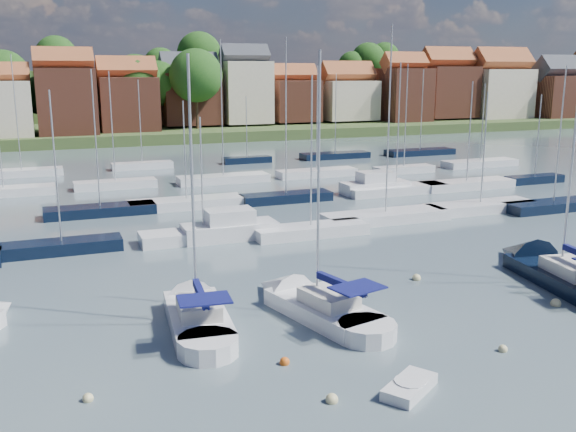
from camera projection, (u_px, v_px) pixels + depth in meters
name	position (u px, v px, depth m)	size (l,w,h in m)	color
ground	(226.00, 189.00, 67.74)	(260.00, 260.00, 0.00)	#475860
sailboat_left	(195.00, 312.00, 32.26)	(3.71, 10.55, 14.11)	silver
sailboat_centre	(309.00, 304.00, 33.33)	(5.23, 10.87, 14.34)	silver
sailboat_navy	(549.00, 270.00, 39.00)	(5.37, 13.26, 17.78)	black
tender	(409.00, 387.00, 24.93)	(2.89, 2.49, 0.57)	silver
buoy_a	(88.00, 401.00, 24.33)	(0.42, 0.42, 0.42)	beige
buoy_b	(332.00, 402.00, 24.24)	(0.49, 0.49, 0.49)	beige
buoy_c	(285.00, 364.00, 27.36)	(0.43, 0.43, 0.43)	#D85914
buoy_d	(503.00, 351.00, 28.61)	(0.41, 0.41, 0.41)	beige
buoy_e	(416.00, 280.00, 38.37)	(0.51, 0.51, 0.51)	beige
buoy_g	(556.00, 305.00, 34.18)	(0.55, 0.55, 0.55)	beige
marina_field	(257.00, 191.00, 63.90)	(79.62, 41.41, 15.93)	silver
far_shore_town	(128.00, 103.00, 151.76)	(212.46, 90.00, 22.27)	#364924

